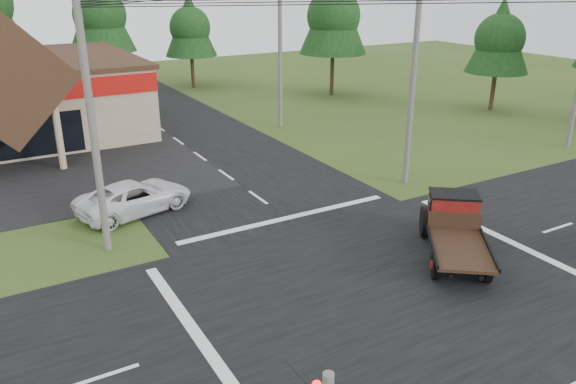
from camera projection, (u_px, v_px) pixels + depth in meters
ground at (382, 286)px, 20.54m from camera, size 120.00×120.00×0.00m
road_ns at (382, 286)px, 20.53m from camera, size 12.00×120.00×0.02m
road_ew at (382, 285)px, 20.53m from camera, size 120.00×12.00×0.02m
utility_pole_nw at (92, 122)px, 21.34m from camera, size 2.00×0.30×10.50m
utility_pole_ne at (413, 74)px, 28.58m from camera, size 2.00×0.30×11.50m
utility_pole_n at (280, 48)px, 39.95m from camera, size 2.00×0.30×11.20m
tree_row_d at (99, 12)px, 51.81m from camera, size 6.16×6.16×11.11m
tree_row_e at (190, 25)px, 54.40m from camera, size 5.04×5.04×9.09m
tree_side_ne at (334, 13)px, 50.47m from camera, size 6.16×6.16×11.11m
tree_side_e_near at (500, 36)px, 44.97m from camera, size 5.04×5.04×9.09m
antique_flatbed_truck at (456, 231)px, 22.09m from camera, size 5.21×5.92×2.41m
white_pickup at (135, 197)px, 26.65m from camera, size 5.96×3.83×1.53m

